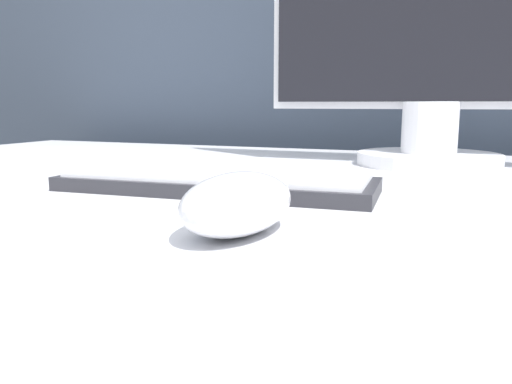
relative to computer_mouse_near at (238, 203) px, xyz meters
name	(u,v)px	position (x,y,z in m)	size (l,w,h in m)	color
partition_panel	(355,183)	(-0.07, 0.87, -0.12)	(5.00, 0.03, 1.29)	#333D4C
computer_mouse_near	(238,203)	(0.00, 0.00, 0.00)	(0.08, 0.13, 0.05)	silver
keyboard	(216,181)	(-0.10, 0.16, -0.01)	(0.37, 0.14, 0.02)	#28282D
monitor	(437,7)	(0.11, 0.52, 0.22)	(0.54, 0.23, 0.50)	white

